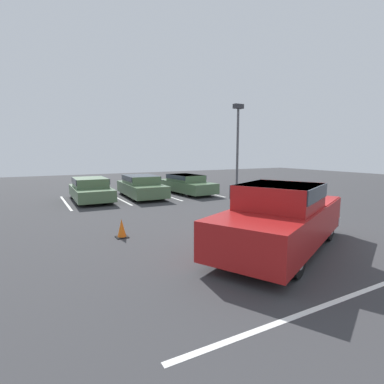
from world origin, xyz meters
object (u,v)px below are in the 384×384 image
light_post (238,135)px  traffic_cone (122,229)px  parked_sedan_c (186,184)px  pickup_truck (282,217)px  parked_sedan_a (91,189)px  parked_sedan_b (141,186)px

light_post → traffic_cone: size_ratio=9.99×
parked_sedan_c → traffic_cone: size_ratio=8.10×
pickup_truck → light_post: 13.26m
parked_sedan_a → parked_sedan_c: 5.87m
parked_sedan_b → parked_sedan_c: bearing=94.7°
parked_sedan_b → light_post: light_post is taller
light_post → traffic_cone: (-10.37, -7.79, -3.50)m
pickup_truck → parked_sedan_a: pickup_truck is taller
pickup_truck → parked_sedan_a: size_ratio=1.35×
parked_sedan_b → parked_sedan_c: parked_sedan_b is taller
pickup_truck → light_post: bearing=32.0°
pickup_truck → parked_sedan_c: size_ratio=1.24×
light_post → traffic_cone: bearing=-143.1°
parked_sedan_c → parked_sedan_a: bearing=-94.0°
parked_sedan_b → parked_sedan_c: (3.03, 0.11, -0.04)m
traffic_cone → parked_sedan_a: bearing=86.6°
parked_sedan_c → light_post: 5.10m
pickup_truck → traffic_cone: 4.82m
parked_sedan_a → parked_sedan_b: size_ratio=0.93×
parked_sedan_b → traffic_cone: size_ratio=7.99×
parked_sedan_b → parked_sedan_c: size_ratio=0.99×
parked_sedan_a → parked_sedan_c: size_ratio=0.91×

